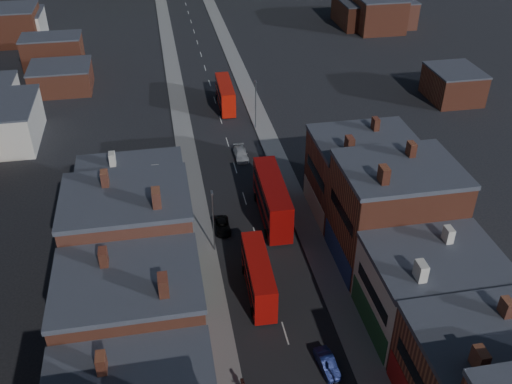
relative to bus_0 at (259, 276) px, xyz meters
name	(u,v)px	position (x,y,z in m)	size (l,w,h in m)	color
pavement_west	(189,165)	(-5.00, 27.85, -2.28)	(3.00, 200.00, 0.12)	gray
pavement_east	(276,157)	(8.00, 27.85, -2.28)	(3.00, 200.00, 0.12)	gray
lamp_post_2	(213,217)	(-3.70, 7.85, 2.36)	(0.25, 0.70, 8.12)	slate
lamp_post_3	(256,101)	(6.70, 37.85, 2.36)	(0.25, 0.70, 8.12)	slate
bus_0	(259,276)	(0.00, 0.00, 0.00)	(2.78, 10.11, 4.34)	red
bus_1	(272,198)	(4.19, 13.06, 0.54)	(3.36, 12.43, 5.34)	#A10B09
bus_2	(225,94)	(3.00, 46.61, 0.07)	(2.79, 10.37, 4.46)	#BC1408
car_1	(327,363)	(4.30, -10.93, -1.71)	(1.33, 3.80, 1.25)	navy
car_2	(222,226)	(-2.30, 11.62, -1.78)	(1.85, 4.02, 1.12)	black
car_3	(241,154)	(2.78, 28.65, -1.69)	(1.83, 4.50, 1.31)	silver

